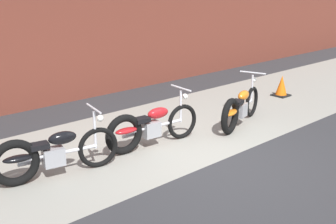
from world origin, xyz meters
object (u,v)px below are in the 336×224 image
(motorcycle_orange, at_px, (239,108))
(traffic_cone, at_px, (282,87))
(motorcycle_black, at_px, (48,154))
(motorcycle_red, at_px, (147,127))

(motorcycle_orange, distance_m, traffic_cone, 2.89)
(motorcycle_black, relative_size, motorcycle_orange, 1.03)
(motorcycle_orange, bearing_deg, motorcycle_black, 155.87)
(motorcycle_black, distance_m, traffic_cone, 6.85)
(motorcycle_red, height_order, motorcycle_orange, same)
(traffic_cone, bearing_deg, motorcycle_red, -175.04)
(motorcycle_black, distance_m, motorcycle_red, 1.91)
(motorcycle_red, distance_m, traffic_cone, 4.95)
(motorcycle_orange, xyz_separation_m, traffic_cone, (2.78, 0.80, -0.15))
(motorcycle_black, height_order, motorcycle_red, same)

